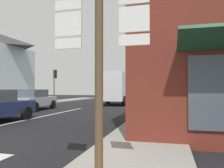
{
  "coord_description": "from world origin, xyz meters",
  "views": [
    {
      "loc": [
        6.71,
        -4.25,
        1.48
      ],
      "look_at": [
        2.25,
        13.03,
        1.91
      ],
      "focal_mm": 35.82,
      "sensor_mm": 36.0,
      "label": 1
    }
  ],
  "objects_px": {
    "route_sign_post": "(99,63)",
    "traffic_light_near_right": "(147,71)",
    "sedan_far": "(33,99)",
    "traffic_light_far_left": "(55,78)",
    "delivery_truck": "(115,88)"
  },
  "relations": [
    {
      "from": "route_sign_post",
      "to": "traffic_light_near_right",
      "type": "distance_m",
      "value": 11.39
    },
    {
      "from": "traffic_light_near_right",
      "to": "traffic_light_far_left",
      "type": "height_order",
      "value": "traffic_light_near_right"
    },
    {
      "from": "sedan_far",
      "to": "route_sign_post",
      "type": "xyz_separation_m",
      "value": [
        8.34,
        -10.51,
        1.15
      ]
    },
    {
      "from": "route_sign_post",
      "to": "traffic_light_near_right",
      "type": "xyz_separation_m",
      "value": [
        -0.34,
        11.36,
        0.76
      ]
    },
    {
      "from": "delivery_truck",
      "to": "route_sign_post",
      "type": "bearing_deg",
      "value": -77.04
    },
    {
      "from": "traffic_light_near_right",
      "to": "sedan_far",
      "type": "bearing_deg",
      "value": -173.99
    },
    {
      "from": "sedan_far",
      "to": "delivery_truck",
      "type": "relative_size",
      "value": 0.85
    },
    {
      "from": "delivery_truck",
      "to": "traffic_light_near_right",
      "type": "distance_m",
      "value": 7.08
    },
    {
      "from": "delivery_truck",
      "to": "traffic_light_far_left",
      "type": "height_order",
      "value": "traffic_light_far_left"
    },
    {
      "from": "delivery_truck",
      "to": "route_sign_post",
      "type": "height_order",
      "value": "route_sign_post"
    },
    {
      "from": "traffic_light_near_right",
      "to": "delivery_truck",
      "type": "bearing_deg",
      "value": 121.4
    },
    {
      "from": "route_sign_post",
      "to": "traffic_light_far_left",
      "type": "bearing_deg",
      "value": 120.83
    },
    {
      "from": "sedan_far",
      "to": "delivery_truck",
      "type": "xyz_separation_m",
      "value": [
        4.36,
        6.82,
        0.89
      ]
    },
    {
      "from": "delivery_truck",
      "to": "traffic_light_near_right",
      "type": "bearing_deg",
      "value": -58.6
    },
    {
      "from": "traffic_light_far_left",
      "to": "traffic_light_near_right",
      "type": "bearing_deg",
      "value": -32.85
    }
  ]
}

